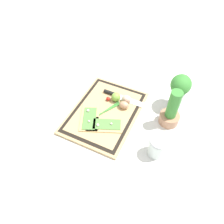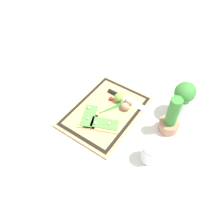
{
  "view_description": "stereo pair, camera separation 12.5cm",
  "coord_description": "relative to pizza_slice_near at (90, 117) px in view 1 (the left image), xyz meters",
  "views": [
    {
      "loc": [
        0.73,
        0.39,
        1.0
      ],
      "look_at": [
        0.0,
        0.05,
        0.04
      ],
      "focal_mm": 35.0,
      "sensor_mm": 36.0,
      "label": 1
    },
    {
      "loc": [
        0.67,
        0.5,
        1.0
      ],
      "look_at": [
        0.0,
        0.05,
        0.04
      ],
      "focal_mm": 35.0,
      "sensor_mm": 36.0,
      "label": 2
    }
  ],
  "objects": [
    {
      "name": "lime",
      "position": [
        -0.19,
        0.08,
        0.02
      ],
      "size": [
        0.05,
        0.05,
        0.05
      ],
      "primitive_type": "sphere",
      "color": "#7FB742",
      "rests_on": "cutting_board"
    },
    {
      "name": "pizza_slice_far",
      "position": [
        0.01,
        0.1,
        0.0
      ],
      "size": [
        0.17,
        0.22,
        0.02
      ],
      "color": "tan",
      "rests_on": "cutting_board"
    },
    {
      "name": "cherry_tomato_red",
      "position": [
        -0.17,
        0.03,
        0.01
      ],
      "size": [
        0.02,
        0.02,
        0.02
      ],
      "primitive_type": "sphere",
      "color": "red",
      "rests_on": "cutting_board"
    },
    {
      "name": "egg_pink",
      "position": [
        -0.21,
        0.14,
        0.02
      ],
      "size": [
        0.04,
        0.06,
        0.04
      ],
      "primitive_type": "ellipsoid",
      "color": "beige",
      "rests_on": "cutting_board"
    },
    {
      "name": "herb_glass",
      "position": [
        -0.33,
        0.41,
        0.1
      ],
      "size": [
        0.13,
        0.12,
        0.22
      ],
      "color": "silver",
      "rests_on": "ground_plane"
    },
    {
      "name": "ground_plane",
      "position": [
        -0.08,
        0.06,
        -0.02
      ],
      "size": [
        6.0,
        6.0,
        0.0
      ],
      "primitive_type": "plane",
      "color": "silver"
    },
    {
      "name": "knife",
      "position": [
        -0.22,
        0.07,
        0.0
      ],
      "size": [
        0.04,
        0.27,
        0.02
      ],
      "color": "silver",
      "rests_on": "cutting_board"
    },
    {
      "name": "pizza_slice_near",
      "position": [
        0.0,
        0.0,
        0.0
      ],
      "size": [
        0.23,
        0.18,
        0.02
      ],
      "color": "tan",
      "rests_on": "cutting_board"
    },
    {
      "name": "sauce_jar",
      "position": [
        0.04,
        0.41,
        0.02
      ],
      "size": [
        0.09,
        0.09,
        0.11
      ],
      "color": "silver",
      "rests_on": "ground_plane"
    },
    {
      "name": "scallion_bunch",
      "position": [
        -0.06,
        0.05,
        -0.0
      ],
      "size": [
        0.25,
        0.14,
        0.01
      ],
      "color": "#388433",
      "rests_on": "cutting_board"
    },
    {
      "name": "herb_pot",
      "position": [
        -0.18,
        0.41,
        0.06
      ],
      "size": [
        0.11,
        0.11,
        0.24
      ],
      "color": "#AD7A5B",
      "rests_on": "ground_plane"
    },
    {
      "name": "egg_brown",
      "position": [
        -0.15,
        0.15,
        0.02
      ],
      "size": [
        0.04,
        0.06,
        0.04
      ],
      "primitive_type": "ellipsoid",
      "color": "tan",
      "rests_on": "cutting_board"
    },
    {
      "name": "cutting_board",
      "position": [
        -0.08,
        0.06,
        -0.01
      ],
      "size": [
        0.51,
        0.37,
        0.02
      ],
      "color": "tan",
      "rests_on": "ground_plane"
    }
  ]
}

